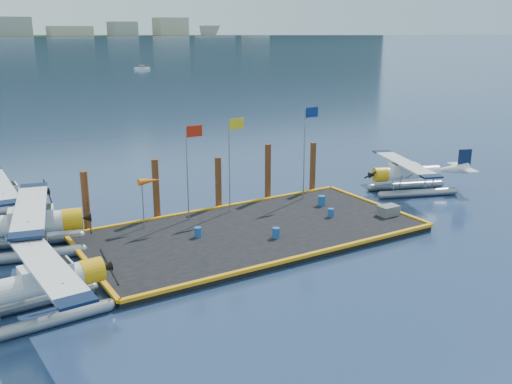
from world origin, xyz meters
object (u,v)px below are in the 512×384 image
Objects in this scene: drum_0 at (198,232)px; piling_1 at (156,191)px; piling_3 at (268,174)px; flagpole_yellow at (232,151)px; seaplane_d at (408,175)px; piling_0 at (86,204)px; crate at (388,210)px; windsock at (149,182)px; seaplane_a at (38,287)px; piling_4 at (313,169)px; drum_4 at (322,201)px; drum_2 at (331,213)px; seaplane_b at (24,227)px; flagpole_blue at (307,139)px; flagpole_red at (190,158)px; piling_2 at (218,185)px; drum_3 at (276,233)px.

drum_0 is 5.03m from piling_1.
flagpole_yellow is at bearing -157.15° from piling_3.
piling_0 is at bearing 101.44° from seaplane_d.
windsock reaches higher than crate.
piling_4 reaches higher than seaplane_a.
piling_0 is (4.64, 9.32, 0.55)m from seaplane_a.
seaplane_a is at bearing -163.96° from drum_4.
drum_2 is at bearing -79.55° from piling_3.
drum_4 is (18.87, -2.36, -0.85)m from seaplane_b.
seaplane_b is at bearing 170.82° from seaplane_a.
piling_1 is 0.98× the size of piling_3.
crate is at bearing -59.41° from piling_3.
seaplane_a is at bearing -158.74° from flagpole_blue.
crate is at bearing -28.03° from flagpole_red.
seaplane_a is 11.34m from windsock.
drum_2 is 15.34m from piling_0.
piling_2 is (4.50, 0.00, -0.20)m from piling_1.
flagpole_red reaches higher than drum_0.
flagpole_blue is 11.81m from windsock.
drum_2 is 6.73m from piling_4.
piling_2 reaches higher than drum_2.
flagpole_yellow is (12.99, -0.32, 2.92)m from seaplane_b.
windsock is at bearing 100.23° from seaplane_b.
seaplane_d is at bearing -7.74° from flagpole_yellow.
flagpole_blue is at bearing -8.51° from piling_1.
crate is 0.22× the size of flagpole_red.
piling_0 reaches higher than crate.
piling_3 reaches higher than seaplane_d.
piling_0 reaches higher than seaplane_b.
flagpole_blue reaches higher than flagpole_red.
drum_4 reaches higher than drum_2.
seaplane_a is 20.54m from drum_4.
windsock is (8.12, 7.72, 1.78)m from seaplane_a.
drum_3 is at bearing -90.46° from piling_2.
seaplane_d is at bearing 3.92° from drum_0.
seaplane_a is 10.79m from drum_0.
flagpole_blue is 6.98m from piling_2.
drum_4 is at bearing -12.98° from flagpole_red.
piling_1 is at bearing 132.44° from seaplane_a.
flagpole_yellow is 1.99× the size of windsock.
piling_1 is at bearing 171.49° from flagpole_blue.
piling_3 is at bearing 91.29° from seaplane_d.
piling_4 reaches higher than drum_4.
crate is 0.21× the size of flagpole_yellow.
seaplane_a is 13.75m from drum_3.
drum_0 is 9.04m from drum_2.
piling_4 is at bearing 11.60° from flagpole_yellow.
seaplane_d is 9.06m from flagpole_blue.
piling_3 is (8.50, 0.00, 0.05)m from piling_1.
piling_4 is at bearing 6.75° from windsock.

